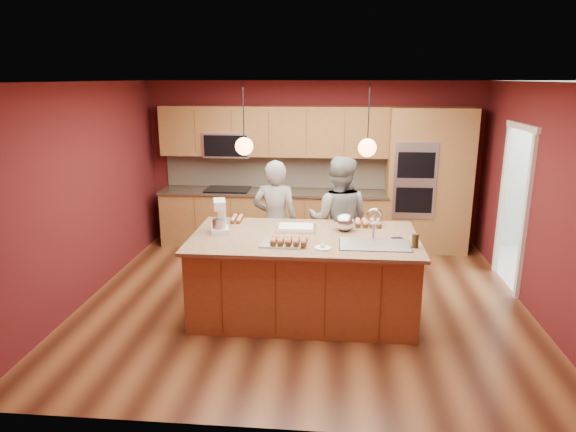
# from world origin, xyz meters

# --- Properties ---
(floor) EXTENTS (5.50, 5.50, 0.00)m
(floor) POSITION_xyz_m (0.00, 0.00, 0.00)
(floor) COLOR #401F11
(floor) RESTS_ON ground
(ceiling) EXTENTS (5.50, 5.50, 0.00)m
(ceiling) POSITION_xyz_m (0.00, 0.00, 2.70)
(ceiling) COLOR white
(ceiling) RESTS_ON ground
(wall_back) EXTENTS (5.50, 0.00, 5.50)m
(wall_back) POSITION_xyz_m (0.00, 2.50, 1.35)
(wall_back) COLOR #521518
(wall_back) RESTS_ON ground
(wall_front) EXTENTS (5.50, 0.00, 5.50)m
(wall_front) POSITION_xyz_m (0.00, -2.50, 1.35)
(wall_front) COLOR #521518
(wall_front) RESTS_ON ground
(wall_left) EXTENTS (0.00, 5.00, 5.00)m
(wall_left) POSITION_xyz_m (-2.75, 0.00, 1.35)
(wall_left) COLOR #521518
(wall_left) RESTS_ON ground
(wall_right) EXTENTS (0.00, 5.00, 5.00)m
(wall_right) POSITION_xyz_m (2.75, 0.00, 1.35)
(wall_right) COLOR #521518
(wall_right) RESTS_ON ground
(cabinet_run) EXTENTS (3.74, 0.64, 2.30)m
(cabinet_run) POSITION_xyz_m (-0.68, 2.25, 0.98)
(cabinet_run) COLOR brown
(cabinet_run) RESTS_ON floor
(oven_column) EXTENTS (1.30, 0.62, 2.30)m
(oven_column) POSITION_xyz_m (1.85, 2.19, 1.15)
(oven_column) COLOR brown
(oven_column) RESTS_ON floor
(doorway_trim) EXTENTS (0.08, 1.11, 2.20)m
(doorway_trim) POSITION_xyz_m (2.73, 0.80, 1.05)
(doorway_trim) COLOR white
(doorway_trim) RESTS_ON wall_right
(pendant_left) EXTENTS (0.20, 0.20, 0.80)m
(pendant_left) POSITION_xyz_m (-0.66, -0.35, 2.00)
(pendant_left) COLOR black
(pendant_left) RESTS_ON ceiling
(pendant_right) EXTENTS (0.20, 0.20, 0.80)m
(pendant_right) POSITION_xyz_m (0.71, -0.35, 2.00)
(pendant_right) COLOR black
(pendant_right) RESTS_ON ceiling
(island) EXTENTS (2.63, 1.47, 1.35)m
(island) POSITION_xyz_m (0.04, -0.35, 0.49)
(island) COLOR brown
(island) RESTS_ON floor
(person_left) EXTENTS (0.64, 0.44, 1.70)m
(person_left) POSITION_xyz_m (-0.43, 0.64, 0.85)
(person_left) COLOR black
(person_left) RESTS_ON floor
(person_right) EXTENTS (0.94, 0.78, 1.76)m
(person_right) POSITION_xyz_m (0.43, 0.64, 0.88)
(person_right) COLOR gray
(person_right) RESTS_ON floor
(stand_mixer) EXTENTS (0.27, 0.32, 0.39)m
(stand_mixer) POSITION_xyz_m (-0.98, -0.28, 1.13)
(stand_mixer) COLOR white
(stand_mixer) RESTS_ON island
(sheet_cake) EXTENTS (0.47, 0.35, 0.05)m
(sheet_cake) POSITION_xyz_m (-0.09, -0.10, 0.99)
(sheet_cake) COLOR white
(sheet_cake) RESTS_ON island
(cooling_rack) EXTENTS (0.48, 0.35, 0.02)m
(cooling_rack) POSITION_xyz_m (-0.21, -0.68, 0.98)
(cooling_rack) COLOR silver
(cooling_rack) RESTS_ON island
(mixing_bowl) EXTENTS (0.26, 0.26, 0.22)m
(mixing_bowl) POSITION_xyz_m (0.49, -0.08, 1.07)
(mixing_bowl) COLOR silver
(mixing_bowl) RESTS_ON island
(plate) EXTENTS (0.18, 0.18, 0.01)m
(plate) POSITION_xyz_m (0.25, -0.79, 0.97)
(plate) COLOR white
(plate) RESTS_ON island
(tumbler) EXTENTS (0.08, 0.08, 0.15)m
(tumbler) POSITION_xyz_m (1.24, -0.65, 1.04)
(tumbler) COLOR #33260F
(tumbler) RESTS_ON island
(phone) EXTENTS (0.13, 0.10, 0.01)m
(phone) POSITION_xyz_m (1.08, -0.35, 0.97)
(phone) COLOR black
(phone) RESTS_ON island
(cupcakes_left) EXTENTS (0.15, 0.29, 0.07)m
(cupcakes_left) POSITION_xyz_m (-0.87, 0.20, 1.00)
(cupcakes_left) COLOR #D68455
(cupcakes_left) RESTS_ON island
(cupcakes_rack) EXTENTS (0.42, 0.25, 0.08)m
(cupcakes_rack) POSITION_xyz_m (-0.13, -0.70, 1.02)
(cupcakes_rack) COLOR #D68455
(cupcakes_rack) RESTS_ON island
(cupcakes_right) EXTENTS (0.34, 0.26, 0.08)m
(cupcakes_right) POSITION_xyz_m (0.79, 0.14, 1.00)
(cupcakes_right) COLOR #D68455
(cupcakes_right) RESTS_ON island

